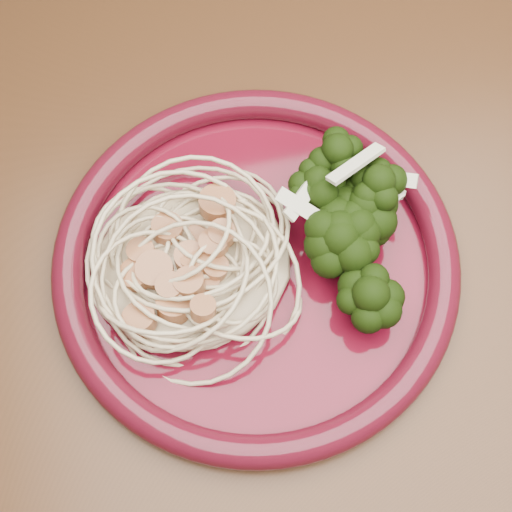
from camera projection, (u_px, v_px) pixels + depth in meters
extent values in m
plane|color=#54371C|center=(266.00, 442.00, 1.20)|extent=(3.50, 3.50, 0.00)
cube|color=#472814|center=(279.00, 285.00, 0.54)|extent=(1.20, 0.80, 0.04)
cylinder|color=#4F0816|center=(256.00, 265.00, 0.52)|extent=(0.32, 0.32, 0.01)
torus|color=#4F0C19|center=(256.00, 260.00, 0.51)|extent=(0.32, 0.32, 0.02)
ellipsoid|color=#C8B68F|center=(190.00, 260.00, 0.50)|extent=(0.16, 0.14, 0.03)
ellipsoid|color=black|center=(337.00, 242.00, 0.49)|extent=(0.11, 0.16, 0.05)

